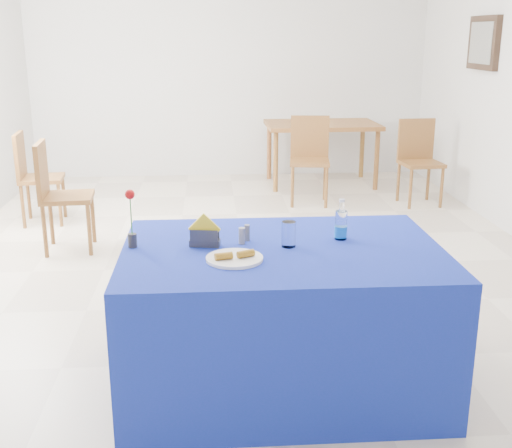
# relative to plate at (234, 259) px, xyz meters

# --- Properties ---
(floor) EXTENTS (7.00, 7.00, 0.00)m
(floor) POSITION_rel_plate_xyz_m (0.15, 1.96, -0.77)
(floor) COLOR beige
(floor) RESTS_ON ground
(room_shell) EXTENTS (7.00, 7.00, 7.00)m
(room_shell) POSITION_rel_plate_xyz_m (0.15, 1.96, 0.98)
(room_shell) COLOR silver
(room_shell) RESTS_ON ground
(picture_frame) EXTENTS (0.06, 0.64, 0.52)m
(picture_frame) POSITION_rel_plate_xyz_m (2.62, 3.56, 0.93)
(picture_frame) COLOR black
(picture_frame) RESTS_ON room_shell
(picture_art) EXTENTS (0.02, 0.52, 0.40)m
(picture_art) POSITION_rel_plate_xyz_m (2.60, 3.56, 0.93)
(picture_art) COLOR #998C66
(picture_art) RESTS_ON room_shell
(plate) EXTENTS (0.27, 0.27, 0.01)m
(plate) POSITION_rel_plate_xyz_m (0.00, 0.00, 0.00)
(plate) COLOR white
(plate) RESTS_ON blue_table
(drinking_glass) EXTENTS (0.07, 0.07, 0.13)m
(drinking_glass) POSITION_rel_plate_xyz_m (0.28, 0.18, 0.06)
(drinking_glass) COLOR white
(drinking_glass) RESTS_ON blue_table
(salt_shaker) EXTENTS (0.03, 0.03, 0.08)m
(salt_shaker) POSITION_rel_plate_xyz_m (0.05, 0.24, 0.04)
(salt_shaker) COLOR gray
(salt_shaker) RESTS_ON blue_table
(pepper_shaker) EXTENTS (0.03, 0.03, 0.08)m
(pepper_shaker) POSITION_rel_plate_xyz_m (0.08, 0.29, 0.04)
(pepper_shaker) COLOR #5D5D62
(pepper_shaker) RESTS_ON blue_table
(blue_table) EXTENTS (1.60, 1.10, 0.76)m
(blue_table) POSITION_rel_plate_xyz_m (0.25, 0.17, -0.39)
(blue_table) COLOR #102999
(blue_table) RESTS_ON floor
(water_bottle) EXTENTS (0.07, 0.07, 0.21)m
(water_bottle) POSITION_rel_plate_xyz_m (0.56, 0.29, 0.06)
(water_bottle) COLOR white
(water_bottle) RESTS_ON blue_table
(napkin_holder) EXTENTS (0.16, 0.08, 0.17)m
(napkin_holder) POSITION_rel_plate_xyz_m (-0.14, 0.22, 0.04)
(napkin_holder) COLOR #343439
(napkin_holder) RESTS_ON blue_table
(rose_vase) EXTENTS (0.05, 0.05, 0.30)m
(rose_vase) POSITION_rel_plate_xyz_m (-0.50, 0.23, 0.14)
(rose_vase) COLOR #25262A
(rose_vase) RESTS_ON blue_table
(oak_table) EXTENTS (1.35, 0.88, 0.76)m
(oak_table) POSITION_rel_plate_xyz_m (1.25, 4.83, -0.09)
(oak_table) COLOR #98612C
(oak_table) RESTS_ON floor
(chair_bg_left) EXTENTS (0.47, 0.47, 0.94)m
(chair_bg_left) POSITION_rel_plate_xyz_m (0.97, 3.98, -0.23)
(chair_bg_left) COLOR brown
(chair_bg_left) RESTS_ON floor
(chair_bg_right) EXTENTS (0.44, 0.44, 0.91)m
(chair_bg_right) POSITION_rel_plate_xyz_m (2.14, 3.85, -0.24)
(chair_bg_right) COLOR brown
(chair_bg_right) RESTS_ON floor
(chair_win_a) EXTENTS (0.45, 0.45, 0.94)m
(chair_win_a) POSITION_rel_plate_xyz_m (-1.40, 2.48, -0.23)
(chair_win_a) COLOR brown
(chair_win_a) RESTS_ON floor
(chair_win_b) EXTENTS (0.44, 0.44, 0.89)m
(chair_win_b) POSITION_rel_plate_xyz_m (-1.82, 3.34, -0.25)
(chair_win_b) COLOR brown
(chair_win_b) RESTS_ON floor
(banana_pieces) EXTENTS (0.19, 0.09, 0.03)m
(banana_pieces) POSITION_rel_plate_xyz_m (0.00, -0.02, 0.02)
(banana_pieces) COLOR gold
(banana_pieces) RESTS_ON plate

